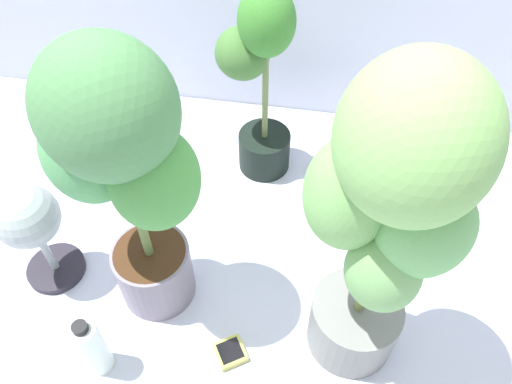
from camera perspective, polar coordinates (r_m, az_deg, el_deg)
The scene contains 7 objects.
ground_plane at distance 1.62m, azimuth -1.42°, elevation -10.09°, with size 8.00×8.00×0.00m, color silver.
potted_plant_back_center at distance 1.66m, azimuth 0.35°, elevation 12.75°, with size 0.30×0.25×0.72m.
potted_plant_front_right at distance 1.06m, azimuth 14.55°, elevation -3.09°, with size 0.40×0.36×0.97m.
potted_plant_front_left at distance 1.19m, azimuth -14.85°, elevation 2.80°, with size 0.43×0.36×0.90m.
hygrometer_box at distance 1.51m, azimuth -2.93°, elevation -17.66°, with size 0.11×0.11×0.03m.
floor_fan at distance 1.56m, azimuth -24.13°, elevation -3.31°, with size 0.26×0.26×0.38m.
nutrient_bottle at distance 1.47m, azimuth -18.07°, elevation -16.34°, with size 0.07×0.07×0.24m.
Camera 1 is at (0.17, -0.78, 1.41)m, focal length 35.37 mm.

